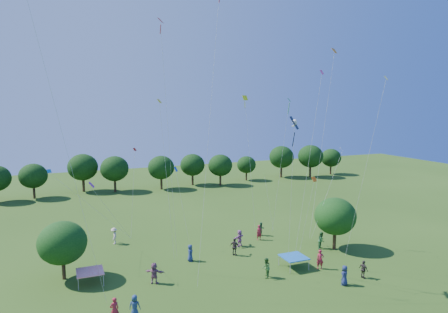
% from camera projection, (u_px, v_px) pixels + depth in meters
% --- Properties ---
extents(near_tree_north, '(4.16, 4.16, 5.16)m').
position_uv_depth(near_tree_north, '(62.00, 243.00, 34.49)').
color(near_tree_north, '#422B19').
rests_on(near_tree_north, ground).
extents(near_tree_east, '(4.32, 4.32, 5.50)m').
position_uv_depth(near_tree_east, '(335.00, 216.00, 41.72)').
color(near_tree_east, '#422B19').
rests_on(near_tree_east, ground).
extents(treeline, '(88.01, 8.77, 6.77)m').
position_uv_depth(treeline, '(126.00, 168.00, 70.41)').
color(treeline, '#422B19').
rests_on(treeline, ground).
extents(tent_red_stripe, '(2.20, 2.20, 1.10)m').
position_uv_depth(tent_red_stripe, '(90.00, 272.00, 33.95)').
color(tent_red_stripe, red).
rests_on(tent_red_stripe, ground).
extents(tent_blue, '(2.20, 2.20, 1.10)m').
position_uv_depth(tent_blue, '(294.00, 257.00, 37.19)').
color(tent_blue, '#1A5BAA').
rests_on(tent_blue, ground).
extents(crowd_person_0, '(0.96, 0.82, 1.71)m').
position_uv_depth(crowd_person_0, '(345.00, 275.00, 33.63)').
color(crowd_person_0, navy).
rests_on(crowd_person_0, ground).
extents(crowd_person_1, '(0.74, 0.56, 1.78)m').
position_uv_depth(crowd_person_1, '(114.00, 310.00, 27.96)').
color(crowd_person_1, maroon).
rests_on(crowd_person_1, ground).
extents(crowd_person_2, '(0.81, 0.48, 1.58)m').
position_uv_depth(crowd_person_2, '(261.00, 229.00, 46.36)').
color(crowd_person_2, '#235232').
rests_on(crowd_person_2, ground).
extents(crowd_person_3, '(0.78, 1.27, 1.82)m').
position_uv_depth(crowd_person_3, '(114.00, 236.00, 43.58)').
color(crowd_person_3, beige).
rests_on(crowd_person_3, ground).
extents(crowd_person_4, '(0.53, 0.98, 1.60)m').
position_uv_depth(crowd_person_4, '(363.00, 269.00, 34.97)').
color(crowd_person_4, '#3B332F').
rests_on(crowd_person_4, ground).
extents(crowd_person_5, '(1.77, 1.46, 1.84)m').
position_uv_depth(crowd_person_5, '(154.00, 273.00, 33.93)').
color(crowd_person_5, '#874E70').
rests_on(crowd_person_5, ground).
extents(crowd_person_6, '(0.74, 0.92, 1.65)m').
position_uv_depth(crowd_person_6, '(190.00, 253.00, 38.82)').
color(crowd_person_6, navy).
rests_on(crowd_person_6, ground).
extents(crowd_person_7, '(0.69, 0.48, 1.72)m').
position_uv_depth(crowd_person_7, '(259.00, 233.00, 44.86)').
color(crowd_person_7, maroon).
rests_on(crowd_person_7, ground).
extents(crowd_person_8, '(0.89, 1.01, 1.80)m').
position_uv_depth(crowd_person_8, '(266.00, 268.00, 35.05)').
color(crowd_person_8, '#32622A').
rests_on(crowd_person_8, ground).
extents(crowd_person_10, '(1.06, 1.11, 1.80)m').
position_uv_depth(crowd_person_10, '(235.00, 247.00, 40.24)').
color(crowd_person_10, '#3D3230').
rests_on(crowd_person_10, ground).
extents(crowd_person_11, '(1.75, 1.36, 1.80)m').
position_uv_depth(crowd_person_11, '(239.00, 238.00, 42.91)').
color(crowd_person_11, '#AB63A3').
rests_on(crowd_person_11, ground).
extents(crowd_person_12, '(0.93, 0.72, 1.67)m').
position_uv_depth(crowd_person_12, '(135.00, 306.00, 28.52)').
color(crowd_person_12, navy).
rests_on(crowd_person_12, ground).
extents(crowd_person_13, '(0.81, 0.70, 1.83)m').
position_uv_depth(crowd_person_13, '(320.00, 259.00, 36.95)').
color(crowd_person_13, maroon).
rests_on(crowd_person_13, ground).
extents(crowd_person_14, '(1.02, 0.91, 1.83)m').
position_uv_depth(crowd_person_14, '(321.00, 240.00, 42.13)').
color(crowd_person_14, '#285F31').
rests_on(crowd_person_14, ground).
extents(pirate_kite, '(1.96, 3.24, 12.91)m').
position_uv_depth(pirate_kite, '(294.00, 125.00, 32.41)').
color(pirate_kite, black).
extents(red_high_kite, '(3.65, 3.53, 25.79)m').
position_uv_depth(red_high_kite, '(218.00, 16.00, 31.22)').
color(red_high_kite, red).
extents(small_kite_0, '(1.10, 1.36, 9.34)m').
position_uv_depth(small_kite_0, '(134.00, 172.00, 41.76)').
color(small_kite_0, red).
extents(small_kite_1, '(1.32, 3.76, 8.04)m').
position_uv_depth(small_kite_1, '(311.00, 197.00, 33.36)').
color(small_kite_1, '#FF620D').
extents(small_kite_2, '(1.14, 1.17, 14.34)m').
position_uv_depth(small_kite_2, '(163.00, 144.00, 34.97)').
color(small_kite_2, yellow).
extents(small_kite_3, '(1.28, 0.40, 6.49)m').
position_uv_depth(small_kite_3, '(267.00, 188.00, 43.41)').
color(small_kite_3, green).
extents(small_kite_4, '(1.14, 1.66, 7.53)m').
position_uv_depth(small_kite_4, '(178.00, 180.00, 40.78)').
color(small_kite_4, blue).
extents(small_kite_5, '(4.28, 5.86, 7.30)m').
position_uv_depth(small_kite_5, '(98.00, 194.00, 35.18)').
color(small_kite_5, '#9A198A').
extents(small_kite_6, '(2.86, 1.52, 9.55)m').
position_uv_depth(small_kite_6, '(336.00, 167.00, 40.37)').
color(small_kite_6, silver).
extents(small_kite_7, '(4.67, 2.76, 23.28)m').
position_uv_depth(small_kite_7, '(46.00, 69.00, 23.23)').
color(small_kite_7, '#0C7ABE').
extents(small_kite_8, '(1.83, 2.10, 20.68)m').
position_uv_depth(small_kite_8, '(165.00, 91.00, 32.91)').
color(small_kite_8, red).
extents(small_kite_9, '(3.70, 1.61, 19.69)m').
position_uv_depth(small_kite_9, '(329.00, 89.00, 41.50)').
color(small_kite_9, orange).
extents(small_kite_10, '(1.30, 1.08, 14.87)m').
position_uv_depth(small_kite_10, '(247.00, 122.00, 44.01)').
color(small_kite_10, '#DCEA14').
extents(small_kite_11, '(1.63, 1.05, 14.54)m').
position_uv_depth(small_kite_11, '(285.00, 131.00, 42.31)').
color(small_kite_11, green).
extents(small_kite_12, '(7.62, 2.59, 8.10)m').
position_uv_depth(small_kite_12, '(75.00, 193.00, 37.38)').
color(small_kite_12, '#116AB3').
extents(small_kite_13, '(2.28, 0.67, 16.92)m').
position_uv_depth(small_kite_13, '(314.00, 125.00, 35.94)').
color(small_kite_13, purple).
extents(small_kite_14, '(0.66, 4.58, 16.06)m').
position_uv_depth(small_kite_14, '(372.00, 140.00, 32.63)').
color(small_kite_14, silver).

